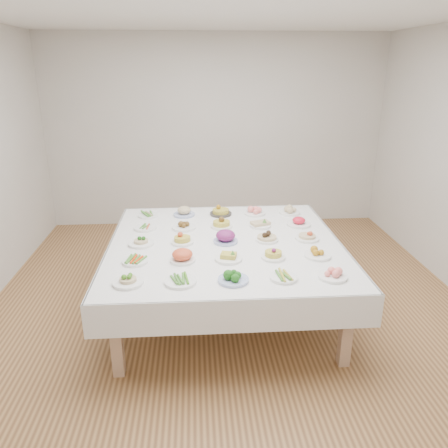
{
  "coord_description": "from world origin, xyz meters",
  "views": [
    {
      "loc": [
        -0.33,
        -4.05,
        2.36
      ],
      "look_at": [
        -0.05,
        -0.03,
        0.88
      ],
      "focal_mm": 35.0,
      "sensor_mm": 36.0,
      "label": 1
    }
  ],
  "objects": [
    {
      "name": "dish_1",
      "position": [
        -0.46,
        -0.99,
        0.78
      ],
      "size": [
        0.25,
        0.25,
        0.06
      ],
      "color": "white",
      "rests_on": "display_table"
    },
    {
      "name": "dish_12",
      "position": [
        -0.05,
        -0.19,
        0.82
      ],
      "size": [
        0.25,
        0.25,
        0.14
      ],
      "color": "#4C66B2",
      "rests_on": "display_table"
    },
    {
      "name": "dish_19",
      "position": [
        0.76,
        0.23,
        0.81
      ],
      "size": [
        0.25,
        0.25,
        0.13
      ],
      "color": "white",
      "rests_on": "display_table"
    },
    {
      "name": "dish_6",
      "position": [
        -0.45,
        -0.59,
        0.82
      ],
      "size": [
        0.25,
        0.25,
        0.14
      ],
      "color": "white",
      "rests_on": "display_table"
    },
    {
      "name": "dish_7",
      "position": [
        -0.05,
        -0.59,
        0.79
      ],
      "size": [
        0.24,
        0.24,
        0.1
      ],
      "color": "white",
      "rests_on": "display_table"
    },
    {
      "name": "dish_11",
      "position": [
        -0.46,
        -0.18,
        0.81
      ],
      "size": [
        0.21,
        0.21,
        0.12
      ],
      "color": "white",
      "rests_on": "display_table"
    },
    {
      "name": "dish_4",
      "position": [
        0.75,
        -0.99,
        0.79
      ],
      "size": [
        0.23,
        0.23,
        0.1
      ],
      "color": "white",
      "rests_on": "display_table"
    },
    {
      "name": "dish_3",
      "position": [
        0.36,
        -0.98,
        0.78
      ],
      "size": [
        0.22,
        0.22,
        0.06
      ],
      "color": "white",
      "rests_on": "display_table"
    },
    {
      "name": "dish_22",
      "position": [
        -0.04,
        0.63,
        0.82
      ],
      "size": [
        0.24,
        0.24,
        0.15
      ],
      "color": "#2D2A28",
      "rests_on": "display_table"
    },
    {
      "name": "dish_5",
      "position": [
        -0.86,
        -0.59,
        0.77
      ],
      "size": [
        0.23,
        0.22,
        0.06
      ],
      "color": "white",
      "rests_on": "display_table"
    },
    {
      "name": "dish_20",
      "position": [
        -0.86,
        0.63,
        0.78
      ],
      "size": [
        0.25,
        0.23,
        0.06
      ],
      "color": "white",
      "rests_on": "display_table"
    },
    {
      "name": "dish_9",
      "position": [
        0.74,
        -0.58,
        0.79
      ],
      "size": [
        0.23,
        0.23,
        0.1
      ],
      "color": "white",
      "rests_on": "display_table"
    },
    {
      "name": "display_table",
      "position": [
        -0.05,
        -0.18,
        0.68
      ],
      "size": [
        2.22,
        2.22,
        0.75
      ],
      "color": "white",
      "rests_on": "ground"
    },
    {
      "name": "dish_0",
      "position": [
        -0.87,
        -0.97,
        0.8
      ],
      "size": [
        0.24,
        0.24,
        0.12
      ],
      "color": "white",
      "rests_on": "display_table"
    },
    {
      "name": "dish_8",
      "position": [
        0.34,
        -0.58,
        0.8
      ],
      "size": [
        0.21,
        0.21,
        0.11
      ],
      "color": "white",
      "rests_on": "display_table"
    },
    {
      "name": "dish_21",
      "position": [
        -0.46,
        0.63,
        0.81
      ],
      "size": [
        0.24,
        0.24,
        0.12
      ],
      "color": "#4C66B2",
      "rests_on": "display_table"
    },
    {
      "name": "dish_24",
      "position": [
        0.74,
        0.62,
        0.8
      ],
      "size": [
        0.23,
        0.23,
        0.11
      ],
      "color": "white",
      "rests_on": "display_table"
    },
    {
      "name": "dish_2",
      "position": [
        -0.05,
        -0.99,
        0.8
      ],
      "size": [
        0.24,
        0.24,
        0.12
      ],
      "color": "#4C66B2",
      "rests_on": "display_table"
    },
    {
      "name": "dish_23",
      "position": [
        0.34,
        0.62,
        0.8
      ],
      "size": [
        0.23,
        0.23,
        0.1
      ],
      "color": "white",
      "rests_on": "display_table"
    },
    {
      "name": "dish_13",
      "position": [
        0.35,
        -0.17,
        0.81
      ],
      "size": [
        0.22,
        0.22,
        0.13
      ],
      "color": "white",
      "rests_on": "display_table"
    },
    {
      "name": "dish_15",
      "position": [
        -0.85,
        0.23,
        0.77
      ],
      "size": [
        0.23,
        0.23,
        0.05
      ],
      "color": "white",
      "rests_on": "display_table"
    },
    {
      "name": "dish_14",
      "position": [
        0.75,
        -0.17,
        0.8
      ],
      "size": [
        0.23,
        0.23,
        0.12
      ],
      "color": "white",
      "rests_on": "display_table"
    },
    {
      "name": "dish_10",
      "position": [
        -0.85,
        -0.19,
        0.8
      ],
      "size": [
        0.24,
        0.24,
        0.11
      ],
      "color": "white",
      "rests_on": "display_table"
    },
    {
      "name": "room_envelope",
      "position": [
        0.0,
        0.0,
        1.83
      ],
      "size": [
        5.02,
        5.02,
        2.81
      ],
      "color": "#A57744",
      "rests_on": "ground"
    },
    {
      "name": "dish_16",
      "position": [
        -0.46,
        0.22,
        0.79
      ],
      "size": [
        0.24,
        0.24,
        0.09
      ],
      "color": "white",
      "rests_on": "display_table"
    },
    {
      "name": "dish_17",
      "position": [
        -0.06,
        0.23,
        0.81
      ],
      "size": [
        0.23,
        0.22,
        0.13
      ],
      "color": "white",
      "rests_on": "display_table"
    },
    {
      "name": "dish_18",
      "position": [
        0.35,
        0.22,
        0.79
      ],
      "size": [
        0.22,
        0.22,
        0.1
      ],
      "color": "white",
      "rests_on": "display_table"
    }
  ]
}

